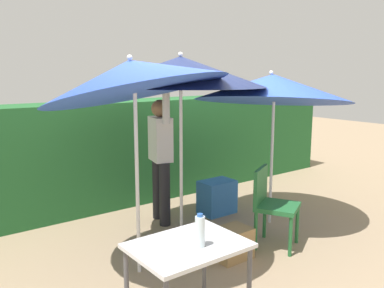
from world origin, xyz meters
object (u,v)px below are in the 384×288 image
(umbrella_yellow, at_px, (273,88))
(cooler_box, at_px, (217,197))
(umbrella_orange, at_px, (132,77))
(person_vendor, at_px, (161,152))
(crate_cardboard, at_px, (232,243))
(folding_table, at_px, (188,256))
(chair_plastic, at_px, (271,202))
(umbrella_rainbow, at_px, (181,72))
(bottle_water, at_px, (200,231))

(umbrella_yellow, distance_m, cooler_box, 1.68)
(umbrella_orange, height_order, person_vendor, umbrella_orange)
(cooler_box, relative_size, crate_cardboard, 1.22)
(umbrella_yellow, distance_m, folding_table, 2.78)
(chair_plastic, bearing_deg, crate_cardboard, 177.50)
(umbrella_rainbow, height_order, bottle_water, umbrella_rainbow)
(person_vendor, bearing_deg, folding_table, -118.13)
(person_vendor, xyz_separation_m, chair_plastic, (0.58, -1.37, -0.42))
(cooler_box, height_order, bottle_water, bottle_water)
(folding_table, xyz_separation_m, bottle_water, (0.04, -0.09, 0.20))
(person_vendor, bearing_deg, umbrella_rainbow, -102.52)
(cooler_box, bearing_deg, folding_table, -135.02)
(umbrella_orange, height_order, bottle_water, umbrella_orange)
(cooler_box, bearing_deg, bottle_water, -133.16)
(umbrella_rainbow, height_order, umbrella_orange, umbrella_orange)
(umbrella_orange, distance_m, chair_plastic, 2.09)
(umbrella_yellow, bearing_deg, crate_cardboard, -156.05)
(person_vendor, relative_size, cooler_box, 3.95)
(chair_plastic, bearing_deg, folding_table, -156.44)
(bottle_water, bearing_deg, crate_cardboard, 37.76)
(folding_table, bearing_deg, cooler_box, 44.98)
(cooler_box, bearing_deg, umbrella_yellow, -65.04)
(cooler_box, bearing_deg, person_vendor, 166.13)
(chair_plastic, distance_m, cooler_box, 1.23)
(umbrella_yellow, bearing_deg, cooler_box, 114.96)
(cooler_box, relative_size, bottle_water, 1.98)
(umbrella_yellow, bearing_deg, umbrella_rainbow, 170.44)
(umbrella_rainbow, xyz_separation_m, crate_cardboard, (0.16, -0.69, -1.78))
(umbrella_orange, xyz_separation_m, crate_cardboard, (0.96, -0.32, -1.74))
(cooler_box, xyz_separation_m, folding_table, (-1.92, -1.92, 0.42))
(chair_plastic, xyz_separation_m, crate_cardboard, (-0.56, 0.02, -0.35))
(folding_table, bearing_deg, person_vendor, 61.87)
(folding_table, bearing_deg, umbrella_yellow, 29.30)
(crate_cardboard, relative_size, bottle_water, 1.62)
(umbrella_rainbow, relative_size, crate_cardboard, 5.53)
(umbrella_orange, bearing_deg, umbrella_rainbow, 25.13)
(crate_cardboard, distance_m, folding_table, 1.46)
(crate_cardboard, bearing_deg, umbrella_rainbow, 103.02)
(person_vendor, relative_size, crate_cardboard, 4.83)
(umbrella_rainbow, distance_m, umbrella_orange, 0.89)
(crate_cardboard, bearing_deg, person_vendor, 90.64)
(umbrella_yellow, height_order, folding_table, umbrella_yellow)
(umbrella_rainbow, xyz_separation_m, bottle_water, (-0.95, -1.55, -1.09))
(umbrella_rainbow, bearing_deg, folding_table, -123.99)
(umbrella_rainbow, height_order, chair_plastic, umbrella_rainbow)
(folding_table, bearing_deg, chair_plastic, 23.56)
(umbrella_yellow, height_order, crate_cardboard, umbrella_yellow)
(umbrella_yellow, relative_size, person_vendor, 1.11)
(chair_plastic, height_order, bottle_water, bottle_water)
(person_vendor, relative_size, folding_table, 2.35)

